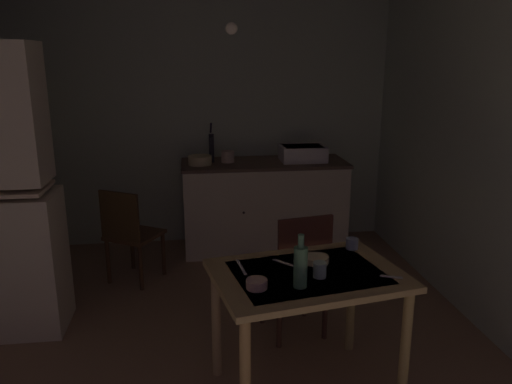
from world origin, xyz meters
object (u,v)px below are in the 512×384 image
sink_basin (303,153)px  serving_bowl_wide (257,284)px  mixing_bowl_counter (200,160)px  chair_by_counter (130,233)px  mug_dark (320,270)px  dining_table (307,290)px  glass_bottle (300,266)px  chair_far_side (298,273)px  hand_pump (211,145)px

sink_basin → serving_bowl_wide: (-0.79, -2.47, -0.20)m
sink_basin → mixing_bowl_counter: bearing=-177.2°
chair_by_counter → mug_dark: size_ratio=9.96×
dining_table → serving_bowl_wide: bearing=-152.6°
serving_bowl_wide → glass_bottle: (0.23, -0.01, 0.09)m
chair_far_side → sink_basin: bearing=76.7°
dining_table → mug_dark: mug_dark is taller
hand_pump → mug_dark: (0.47, -2.42, -0.28)m
dining_table → chair_far_side: chair_far_side is taller
hand_pump → mixing_bowl_counter: hand_pump is taller
mug_dark → mixing_bowl_counter: bearing=104.2°
mug_dark → dining_table: bearing=126.4°
mixing_bowl_counter → chair_by_counter: mixing_bowl_counter is taller
mixing_bowl_counter → serving_bowl_wide: size_ratio=2.02×
chair_by_counter → mug_dark: chair_by_counter is taller
mixing_bowl_counter → chair_far_side: size_ratio=0.25×
chair_far_side → glass_bottle: glass_bottle is taller
mixing_bowl_counter → chair_by_counter: size_ratio=0.27×
chair_by_counter → glass_bottle: bearing=-59.2°
mixing_bowl_counter → serving_bowl_wide: 2.44m
dining_table → serving_bowl_wide: serving_bowl_wide is taller
chair_far_side → dining_table: bearing=-97.2°
chair_by_counter → glass_bottle: 2.15m
serving_bowl_wide → mug_dark: mug_dark is taller
mixing_bowl_counter → dining_table: mixing_bowl_counter is taller
hand_pump → mixing_bowl_counter: size_ratio=1.73×
mixing_bowl_counter → sink_basin: bearing=2.8°
hand_pump → dining_table: bearing=-79.9°
hand_pump → glass_bottle: hand_pump is taller
chair_by_counter → sink_basin: bearing=22.1°
mixing_bowl_counter → serving_bowl_wide: bearing=-84.6°
mug_dark → glass_bottle: size_ratio=0.29×
chair_by_counter → serving_bowl_wide: (0.85, -1.80, 0.33)m
mixing_bowl_counter → serving_bowl_wide: (0.23, -2.42, -0.17)m
hand_pump → mug_dark: size_ratio=4.62×
chair_by_counter → mug_dark: (1.21, -1.71, 0.34)m
hand_pump → dining_table: hand_pump is taller
mixing_bowl_counter → chair_by_counter: bearing=-135.3°
chair_by_counter → serving_bowl_wide: 2.02m
mixing_bowl_counter → glass_bottle: bearing=-79.4°
sink_basin → mixing_bowl_counter: (-1.02, -0.05, -0.04)m
hand_pump → mug_dark: bearing=-79.1°
dining_table → chair_by_counter: size_ratio=1.37×
serving_bowl_wide → mug_dark: (0.36, 0.09, 0.02)m
mug_dark → sink_basin: bearing=79.7°
hand_pump → serving_bowl_wide: 2.54m
glass_bottle → mug_dark: bearing=38.3°
dining_table → chair_by_counter: bearing=125.3°
hand_pump → chair_far_side: hand_pump is taller
dining_table → glass_bottle: bearing=-115.6°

